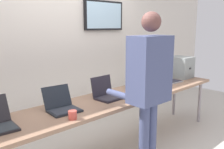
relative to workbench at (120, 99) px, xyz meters
The scene contains 10 objects.
back_wall 1.32m from the workbench, 89.26° to the left, with size 8.00×0.11×2.77m.
workbench is the anchor object (origin of this frame).
equipment_box 1.61m from the workbench, ahead, with size 0.34×0.39×0.36m.
laptop_station_1 0.86m from the workbench, behind, with size 0.35×0.37×0.24m.
laptop_station_2 0.22m from the workbench, 166.36° to the left, with size 0.34×0.31×0.26m.
laptop_station_3 0.52m from the workbench, ahead, with size 0.41×0.33×0.26m.
laptop_station_4 1.18m from the workbench, ahead, with size 0.35×0.39×0.23m.
person 0.76m from the workbench, 108.98° to the right, with size 0.45×0.59×1.78m.
coffee_mug 0.95m from the workbench, 164.69° to the right, with size 0.08×0.08×0.09m.
paper_sheet 0.19m from the workbench, 63.90° to the right, with size 0.26×0.33×0.00m.
Camera 1 is at (-2.22, -2.16, 1.65)m, focal length 39.86 mm.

